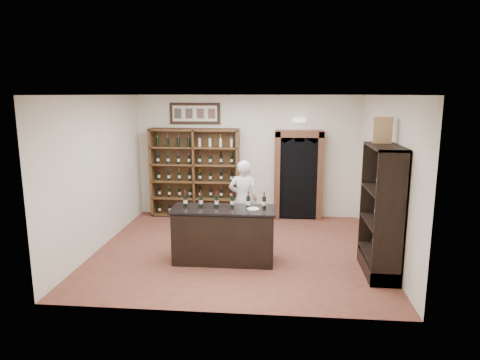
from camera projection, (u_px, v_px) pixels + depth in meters
name	position (u px, v px, depth m)	size (l,w,h in m)	color
floor	(238.00, 249.00, 8.45)	(5.50, 5.50, 0.00)	brown
ceiling	(238.00, 95.00, 7.85)	(5.50, 5.50, 0.00)	white
wall_back	(248.00, 156.00, 10.59)	(5.50, 0.04, 3.00)	silver
wall_left	(99.00, 173.00, 8.40)	(0.04, 5.00, 3.00)	silver
wall_right	(386.00, 178.00, 7.90)	(0.04, 5.00, 3.00)	silver
wine_shelf	(195.00, 173.00, 10.62)	(2.20, 0.38, 2.20)	brown
framed_picture	(195.00, 113.00, 10.47)	(1.25, 0.04, 0.52)	black
arched_doorway	(298.00, 173.00, 10.38)	(1.17, 0.35, 2.17)	black
emergency_light	(300.00, 120.00, 10.22)	(0.30, 0.10, 0.10)	white
tasting_counter	(224.00, 235.00, 7.78)	(1.88, 0.78, 1.00)	black
counter_bottle_0	(185.00, 201.00, 7.80)	(0.07, 0.07, 0.30)	black
counter_bottle_1	(201.00, 201.00, 7.78)	(0.07, 0.07, 0.30)	black
counter_bottle_2	(216.00, 201.00, 7.75)	(0.07, 0.07, 0.30)	black
counter_bottle_3	(232.00, 202.00, 7.73)	(0.07, 0.07, 0.30)	black
counter_bottle_4	(248.00, 202.00, 7.70)	(0.07, 0.07, 0.30)	black
counter_bottle_5	(264.00, 202.00, 7.67)	(0.07, 0.07, 0.30)	black
side_cabinet	(382.00, 231.00, 7.19)	(0.48, 1.20, 2.20)	black
shopkeeper	(243.00, 199.00, 9.00)	(0.61, 0.40, 1.67)	silver
plate	(253.00, 209.00, 7.60)	(0.22, 0.22, 0.02)	beige
wine_crate	(383.00, 130.00, 7.18)	(0.31, 0.13, 0.44)	tan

